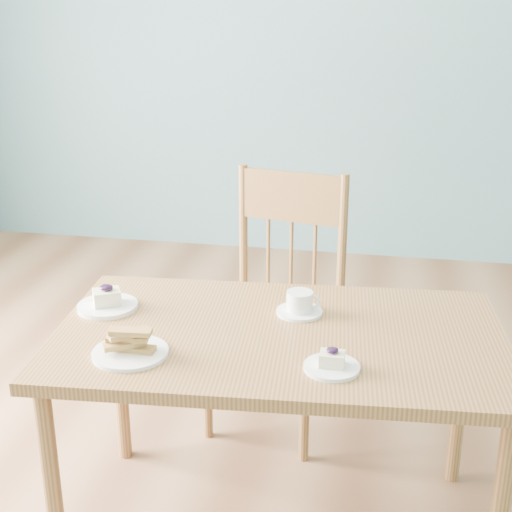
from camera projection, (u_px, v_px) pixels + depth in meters
room at (296, 75)px, 1.75m from camera, size 5.01×5.01×2.71m
dining_table at (279, 353)px, 1.98m from camera, size 1.29×0.80×0.66m
dining_chair at (278, 302)px, 2.60m from camera, size 0.51×0.49×0.95m
cheesecake_plate_near at (332, 364)px, 1.76m from camera, size 0.14×0.14×0.06m
cheesecake_plate_far at (107, 302)px, 2.10m from camera, size 0.18×0.18×0.07m
coffee_cup at (300, 304)px, 2.07m from camera, size 0.14×0.14×0.07m
biscotti_plate at (130, 346)px, 1.83m from camera, size 0.20×0.20×0.08m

